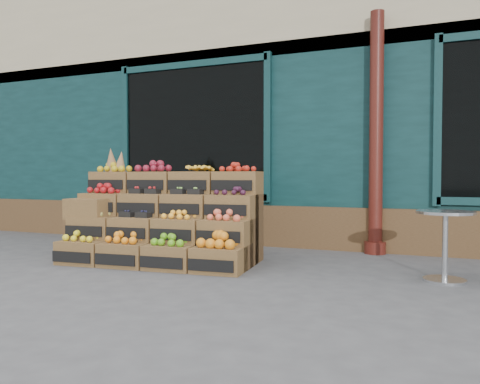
% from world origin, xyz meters
% --- Properties ---
extents(ground, '(60.00, 60.00, 0.00)m').
position_xyz_m(ground, '(0.00, 0.00, 0.00)').
color(ground, '#48484B').
rests_on(ground, ground).
extents(shop_facade, '(12.00, 6.24, 4.80)m').
position_xyz_m(shop_facade, '(0.00, 5.11, 2.40)').
color(shop_facade, '#0E2E2F').
rests_on(shop_facade, ground).
extents(crate_display, '(2.33, 1.28, 1.41)m').
position_xyz_m(crate_display, '(-1.12, 0.54, 0.43)').
color(crate_display, brown).
rests_on(crate_display, ground).
extents(spare_crates, '(0.52, 0.37, 0.76)m').
position_xyz_m(spare_crates, '(-2.02, 0.23, 0.38)').
color(spare_crates, brown).
rests_on(spare_crates, ground).
extents(bistro_table, '(0.55, 0.55, 0.70)m').
position_xyz_m(bistro_table, '(2.01, 0.60, 0.43)').
color(bistro_table, silver).
rests_on(bistro_table, ground).
extents(shopkeeper, '(0.91, 0.71, 2.20)m').
position_xyz_m(shopkeeper, '(-2.06, 2.83, 1.10)').
color(shopkeeper, '#1D6621').
rests_on(shopkeeper, ground).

